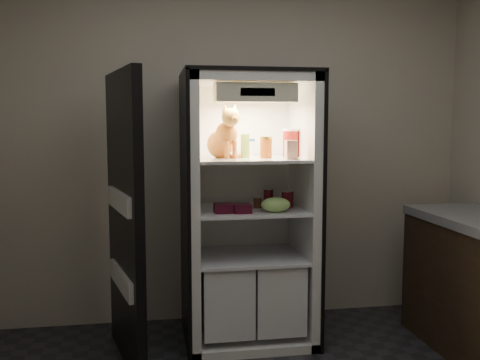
# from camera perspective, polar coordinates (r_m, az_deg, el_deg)

# --- Properties ---
(room_shell) EXTENTS (3.60, 3.60, 3.60)m
(room_shell) POSITION_cam_1_polar(r_m,az_deg,el_deg) (2.37, 6.93, 8.26)
(room_shell) COLOR white
(room_shell) RESTS_ON floor
(refrigerator) EXTENTS (0.90, 0.72, 1.88)m
(refrigerator) POSITION_cam_1_polar(r_m,az_deg,el_deg) (3.79, 0.76, -5.10)
(refrigerator) COLOR white
(refrigerator) RESTS_ON floor
(fridge_door) EXTENTS (0.26, 0.86, 1.85)m
(fridge_door) POSITION_cam_1_polar(r_m,az_deg,el_deg) (3.45, -12.19, -4.28)
(fridge_door) COLOR black
(fridge_door) RESTS_ON floor
(tabby_cat) EXTENTS (0.34, 0.36, 0.37)m
(tabby_cat) POSITION_cam_1_polar(r_m,az_deg,el_deg) (3.63, -1.75, 4.50)
(tabby_cat) COLOR #DB581C
(tabby_cat) RESTS_ON refrigerator
(parmesan_shaker) EXTENTS (0.06, 0.06, 0.16)m
(parmesan_shaker) POSITION_cam_1_polar(r_m,az_deg,el_deg) (3.68, 0.55, 3.67)
(parmesan_shaker) COLOR #258A36
(parmesan_shaker) RESTS_ON refrigerator
(mayo_tub) EXTENTS (0.09, 0.09, 0.12)m
(mayo_tub) POSITION_cam_1_polar(r_m,az_deg,el_deg) (3.85, 0.94, 3.50)
(mayo_tub) COLOR white
(mayo_tub) RESTS_ON refrigerator
(salsa_jar) EXTENTS (0.08, 0.08, 0.15)m
(salsa_jar) POSITION_cam_1_polar(r_m,az_deg,el_deg) (3.64, 2.79, 3.52)
(salsa_jar) COLOR maroon
(salsa_jar) RESTS_ON refrigerator
(pepper_jar) EXTENTS (0.12, 0.12, 0.20)m
(pepper_jar) POSITION_cam_1_polar(r_m,az_deg,el_deg) (3.79, 5.46, 3.98)
(pepper_jar) COLOR maroon
(pepper_jar) RESTS_ON refrigerator
(cream_carton) EXTENTS (0.07, 0.07, 0.13)m
(cream_carton) POSITION_cam_1_polar(r_m,az_deg,el_deg) (3.53, 5.47, 3.23)
(cream_carton) COLOR white
(cream_carton) RESTS_ON refrigerator
(soda_can_a) EXTENTS (0.07, 0.07, 0.12)m
(soda_can_a) POSITION_cam_1_polar(r_m,az_deg,el_deg) (3.78, 3.06, -1.89)
(soda_can_a) COLOR black
(soda_can_a) RESTS_ON refrigerator
(soda_can_b) EXTENTS (0.06, 0.06, 0.12)m
(soda_can_b) POSITION_cam_1_polar(r_m,az_deg,el_deg) (3.76, 5.25, -2.02)
(soda_can_b) COLOR black
(soda_can_b) RESTS_ON refrigerator
(soda_can_c) EXTENTS (0.06, 0.06, 0.12)m
(soda_can_c) POSITION_cam_1_polar(r_m,az_deg,el_deg) (3.71, 4.94, -2.11)
(soda_can_c) COLOR black
(soda_can_c) RESTS_ON refrigerator
(condiment_jar) EXTENTS (0.06, 0.06, 0.08)m
(condiment_jar) POSITION_cam_1_polar(r_m,az_deg,el_deg) (3.72, 1.87, -2.37)
(condiment_jar) COLOR #502B17
(condiment_jar) RESTS_ON refrigerator
(grape_bag) EXTENTS (0.20, 0.14, 0.10)m
(grape_bag) POSITION_cam_1_polar(r_m,az_deg,el_deg) (3.55, 3.82, -2.65)
(grape_bag) COLOR #77B253
(grape_bag) RESTS_ON refrigerator
(berry_box_left) EXTENTS (0.12, 0.12, 0.06)m
(berry_box_left) POSITION_cam_1_polar(r_m,az_deg,el_deg) (3.52, -1.76, -3.01)
(berry_box_left) COLOR #490C1D
(berry_box_left) RESTS_ON refrigerator
(berry_box_right) EXTENTS (0.12, 0.12, 0.06)m
(berry_box_right) POSITION_cam_1_polar(r_m,az_deg,el_deg) (3.51, 0.23, -3.05)
(berry_box_right) COLOR #490C1D
(berry_box_right) RESTS_ON refrigerator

